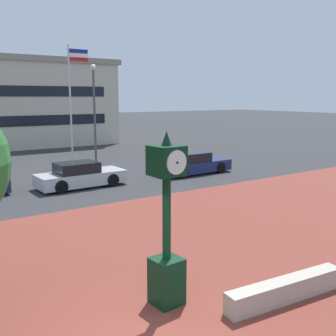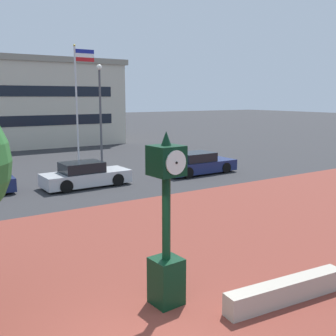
{
  "view_description": "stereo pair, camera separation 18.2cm",
  "coord_description": "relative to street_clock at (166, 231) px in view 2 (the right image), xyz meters",
  "views": [
    {
      "loc": [
        -3.2,
        -5.57,
        4.53
      ],
      "look_at": [
        1.61,
        1.56,
        3.0
      ],
      "focal_mm": 42.7,
      "sensor_mm": 36.0,
      "label": 1
    },
    {
      "loc": [
        -3.05,
        -5.67,
        4.53
      ],
      "look_at": [
        1.61,
        1.56,
        3.0
      ],
      "focal_mm": 42.7,
      "sensor_mm": 36.0,
      "label": 2
    }
  ],
  "objects": [
    {
      "name": "car_street_far",
      "position": [
        9.82,
        11.88,
        -1.1
      ],
      "size": [
        4.6,
        2.01,
        1.28
      ],
      "rotation": [
        0.0,
        0.0,
        4.73
      ],
      "color": "navy",
      "rests_on": "ground"
    },
    {
      "name": "street_lamp_post",
      "position": [
        6.0,
        17.29,
        2.34
      ],
      "size": [
        0.36,
        0.36,
        6.55
      ],
      "color": "#4C4C51",
      "rests_on": "ground"
    },
    {
      "name": "plaza_brick_paving",
      "position": [
        -1.38,
        1.56,
        -1.67
      ],
      "size": [
        44.0,
        13.64,
        0.01
      ],
      "primitive_type": "cube",
      "color": "brown",
      "rests_on": "ground"
    },
    {
      "name": "street_clock",
      "position": [
        0.0,
        0.0,
        0.0
      ],
      "size": [
        0.68,
        0.75,
        3.84
      ],
      "rotation": [
        0.0,
        0.0,
        0.07
      ],
      "color": "black",
      "rests_on": "ground"
    },
    {
      "name": "planter_wall",
      "position": [
        2.3,
        -1.4,
        -1.42
      ],
      "size": [
        3.22,
        0.7,
        0.5
      ],
      "primitive_type": "cube",
      "rotation": [
        0.0,
        0.0,
        -0.09
      ],
      "color": "#ADA393",
      "rests_on": "ground"
    },
    {
      "name": "flagpole_primary",
      "position": [
        4.94,
        18.4,
        2.81
      ],
      "size": [
        1.38,
        0.14,
        7.83
      ],
      "color": "silver",
      "rests_on": "ground"
    },
    {
      "name": "car_street_near",
      "position": [
        2.85,
        12.16,
        -1.1
      ],
      "size": [
        4.47,
        1.91,
        1.28
      ],
      "rotation": [
        0.0,
        0.0,
        4.74
      ],
      "color": "#B7BABF",
      "rests_on": "ground"
    }
  ]
}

